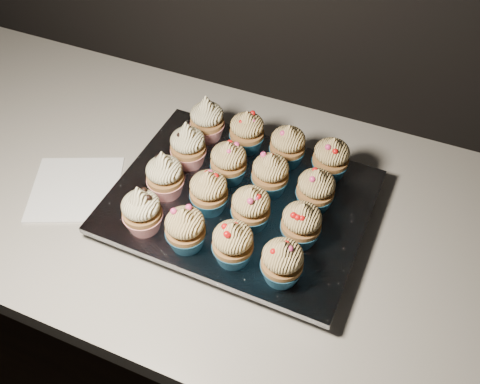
{
  "coord_description": "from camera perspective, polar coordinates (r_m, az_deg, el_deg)",
  "views": [
    {
      "loc": [
        -0.02,
        1.15,
        1.61
      ],
      "look_at": [
        -0.25,
        1.69,
        0.95
      ],
      "focal_mm": 40.0,
      "sensor_mm": 36.0,
      "label": 1
    }
  ],
  "objects": [
    {
      "name": "cupcake_10",
      "position": [
        0.88,
        3.25,
        1.94
      ],
      "size": [
        0.06,
        0.06,
        0.08
      ],
      "color": "navy",
      "rests_on": "foil_lining"
    },
    {
      "name": "cupcake_11",
      "position": [
        0.87,
        8.07,
        0.25
      ],
      "size": [
        0.06,
        0.06,
        0.08
      ],
      "color": "navy",
      "rests_on": "foil_lining"
    },
    {
      "name": "cupcake_6",
      "position": [
        0.83,
        1.17,
        -1.68
      ],
      "size": [
        0.06,
        0.06,
        0.08
      ],
      "color": "navy",
      "rests_on": "foil_lining"
    },
    {
      "name": "cupcake_1",
      "position": [
        0.81,
        -5.85,
        -3.93
      ],
      "size": [
        0.06,
        0.06,
        0.08
      ],
      "color": "navy",
      "rests_on": "foil_lining"
    },
    {
      "name": "cupcake_5",
      "position": [
        0.86,
        -3.35,
        0.05
      ],
      "size": [
        0.06,
        0.06,
        0.08
      ],
      "color": "navy",
      "rests_on": "foil_lining"
    },
    {
      "name": "cupcake_9",
      "position": [
        0.9,
        -1.22,
        3.22
      ],
      "size": [
        0.06,
        0.06,
        0.08
      ],
      "color": "navy",
      "rests_on": "foil_lining"
    },
    {
      "name": "cupcake_15",
      "position": [
        0.92,
        9.67,
        3.57
      ],
      "size": [
        0.06,
        0.06,
        0.08
      ],
      "color": "navy",
      "rests_on": "foil_lining"
    },
    {
      "name": "cabinet",
      "position": [
        1.3,
        10.96,
        -18.41
      ],
      "size": [
        2.4,
        0.6,
        0.86
      ],
      "primitive_type": "cube",
      "color": "black",
      "rests_on": "ground"
    },
    {
      "name": "cupcake_13",
      "position": [
        0.96,
        0.75,
        6.47
      ],
      "size": [
        0.06,
        0.06,
        0.08
      ],
      "color": "navy",
      "rests_on": "foil_lining"
    },
    {
      "name": "cupcake_2",
      "position": [
        0.79,
        -0.77,
        -5.48
      ],
      "size": [
        0.06,
        0.06,
        0.08
      ],
      "color": "navy",
      "rests_on": "foil_lining"
    },
    {
      "name": "cupcake_12",
      "position": [
        0.98,
        -3.54,
        7.71
      ],
      "size": [
        0.06,
        0.06,
        0.1
      ],
      "color": "red",
      "rests_on": "foil_lining"
    },
    {
      "name": "foil_lining",
      "position": [
        0.9,
        0.0,
        -0.94
      ],
      "size": [
        0.42,
        0.33,
        0.01
      ],
      "primitive_type": "cube",
      "rotation": [
        0.0,
        0.0,
        -0.02
      ],
      "color": "silver",
      "rests_on": "baking_tray"
    },
    {
      "name": "cupcake_3",
      "position": [
        0.77,
        4.52,
        -7.43
      ],
      "size": [
        0.06,
        0.06,
        0.08
      ],
      "color": "navy",
      "rests_on": "foil_lining"
    },
    {
      "name": "cupcake_0",
      "position": [
        0.84,
        -10.44,
        -1.96
      ],
      "size": [
        0.06,
        0.06,
        0.1
      ],
      "color": "red",
      "rests_on": "foil_lining"
    },
    {
      "name": "baking_tray",
      "position": [
        0.91,
        0.0,
        -1.64
      ],
      "size": [
        0.39,
        0.3,
        0.02
      ],
      "primitive_type": "cube",
      "rotation": [
        0.0,
        0.0,
        -0.02
      ],
      "color": "black",
      "rests_on": "worktop"
    },
    {
      "name": "cupcake_8",
      "position": [
        0.93,
        -5.57,
        4.94
      ],
      "size": [
        0.06,
        0.06,
        0.1
      ],
      "color": "red",
      "rests_on": "foil_lining"
    },
    {
      "name": "cupcake_4",
      "position": [
        0.88,
        -8.02,
        1.77
      ],
      "size": [
        0.06,
        0.06,
        0.1
      ],
      "color": "red",
      "rests_on": "foil_lining"
    },
    {
      "name": "worktop",
      "position": [
        0.92,
        14.98,
        -6.95
      ],
      "size": [
        2.44,
        0.64,
        0.04
      ],
      "primitive_type": "cube",
      "color": "beige",
      "rests_on": "cabinet"
    },
    {
      "name": "cupcake_7",
      "position": [
        0.82,
        6.55,
        -3.37
      ],
      "size": [
        0.06,
        0.06,
        0.08
      ],
      "color": "navy",
      "rests_on": "foil_lining"
    },
    {
      "name": "napkin",
      "position": [
        1.0,
        -17.13,
        0.32
      ],
      "size": [
        0.2,
        0.2,
        0.0
      ],
      "primitive_type": "cube",
      "rotation": [
        0.0,
        0.0,
        0.41
      ],
      "color": "white",
      "rests_on": "worktop"
    },
    {
      "name": "cupcake_14",
      "position": [
        0.93,
        5.1,
        4.95
      ],
      "size": [
        0.06,
        0.06,
        0.08
      ],
      "color": "navy",
      "rests_on": "foil_lining"
    }
  ]
}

